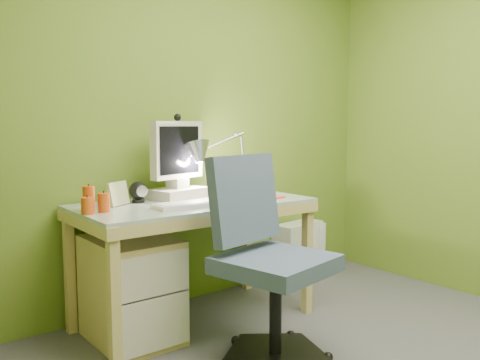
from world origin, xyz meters
TOP-DOWN VIEW (x-y plane):
  - wall_back at (0.00, 1.60)m, footprint 3.20×0.01m
  - desk at (-0.16, 1.23)m, footprint 1.34×0.68m
  - monitor at (-0.16, 1.41)m, footprint 0.44×0.32m
  - speaker_left at (-0.43, 1.39)m, footprint 0.12×0.12m
  - speaker_right at (0.11, 1.39)m, footprint 0.12×0.12m
  - keyboard at (-0.24, 1.09)m, footprint 0.47×0.16m
  - mousepad at (0.22, 1.09)m, footprint 0.29×0.24m
  - mouse at (0.22, 1.09)m, footprint 0.12×0.08m
  - amber_tumbler at (0.02, 1.15)m, footprint 0.09×0.09m
  - candle_cluster at (-0.76, 1.24)m, footprint 0.19×0.17m
  - photo_frame_red at (0.26, 1.35)m, footprint 0.14×0.06m
  - photo_frame_blue at (0.40, 1.39)m, footprint 0.14×0.09m
  - photo_frame_green at (-0.56, 1.37)m, footprint 0.14×0.09m
  - desk_lamp at (0.29, 1.41)m, footprint 0.54×0.26m
  - task_chair at (-0.11, 0.57)m, footprint 0.66×0.66m
  - radiator at (0.95, 1.50)m, footprint 0.44×0.23m

SIDE VIEW (x-z plane):
  - radiator at x=0.95m, z-range 0.00..0.42m
  - desk at x=-0.16m, z-range 0.00..0.72m
  - task_chair at x=-0.11m, z-range 0.00..1.01m
  - mousepad at x=0.22m, z-range 0.72..0.72m
  - keyboard at x=-0.24m, z-range 0.72..0.74m
  - mouse at x=0.22m, z-range 0.72..0.75m
  - amber_tumbler at x=0.02m, z-range 0.72..0.81m
  - speaker_left at x=-0.43m, z-range 0.72..0.84m
  - photo_frame_red at x=0.26m, z-range 0.72..0.84m
  - speaker_right at x=0.11m, z-range 0.72..0.84m
  - photo_frame_blue at x=0.40m, z-range 0.72..0.84m
  - candle_cluster at x=-0.76m, z-range 0.72..0.85m
  - photo_frame_green at x=-0.56m, z-range 0.72..0.85m
  - monitor at x=-0.16m, z-range 0.72..1.25m
  - desk_lamp at x=0.29m, z-range 0.72..1.28m
  - wall_back at x=0.00m, z-range 0.00..2.40m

